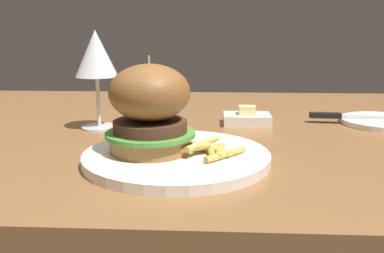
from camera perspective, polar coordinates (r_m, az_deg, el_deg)
dining_table at (r=0.84m, az=-1.63°, el=-5.59°), size 1.34×0.86×0.74m
main_plate at (r=0.60m, az=-2.07°, el=-4.08°), size 0.26×0.26×0.01m
burger_sandwich at (r=0.59m, az=-5.64°, el=2.42°), size 0.13×0.13×0.13m
fries_pile at (r=0.58m, az=1.80°, el=-2.97°), size 0.12×0.09×0.02m
wine_glass at (r=0.80m, az=-12.67°, el=9.12°), size 0.08×0.08×0.18m
bread_plate at (r=0.91m, az=24.10°, el=0.60°), size 0.16×0.16×0.01m
table_knife at (r=0.89m, az=21.05°, el=1.23°), size 0.22×0.03×0.01m
butter_dish at (r=0.83m, az=7.33°, el=1.10°), size 0.09×0.07×0.04m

